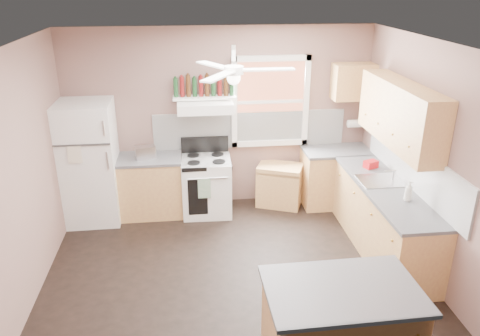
{
  "coord_description": "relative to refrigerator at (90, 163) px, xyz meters",
  "views": [
    {
      "loc": [
        -0.49,
        -4.72,
        3.34
      ],
      "look_at": [
        0.1,
        0.3,
        1.25
      ],
      "focal_mm": 35.0,
      "sensor_mm": 36.0,
      "label": 1
    }
  ],
  "objects": [
    {
      "name": "floor",
      "position": [
        1.88,
        -1.63,
        -0.88
      ],
      "size": [
        4.5,
        4.5,
        0.0
      ],
      "primitive_type": "plane",
      "color": "black",
      "rests_on": "ground"
    },
    {
      "name": "ceiling",
      "position": [
        1.88,
        -1.63,
        1.82
      ],
      "size": [
        4.5,
        4.5,
        0.0
      ],
      "primitive_type": "plane",
      "color": "white",
      "rests_on": "ground"
    },
    {
      "name": "wall_back",
      "position": [
        1.88,
        0.4,
        0.47
      ],
      "size": [
        4.5,
        0.05,
        2.7
      ],
      "primitive_type": "cube",
      "color": "#775951",
      "rests_on": "ground"
    },
    {
      "name": "wall_right",
      "position": [
        4.16,
        -1.63,
        0.47
      ],
      "size": [
        0.05,
        4.0,
        2.7
      ],
      "primitive_type": "cube",
      "color": "#775951",
      "rests_on": "ground"
    },
    {
      "name": "wall_left",
      "position": [
        -0.39,
        -1.63,
        0.47
      ],
      "size": [
        0.05,
        4.0,
        2.7
      ],
      "primitive_type": "cube",
      "color": "#775951",
      "rests_on": "ground"
    },
    {
      "name": "backsplash_back",
      "position": [
        2.33,
        0.36,
        0.3
      ],
      "size": [
        2.9,
        0.03,
        0.55
      ],
      "primitive_type": "cube",
      "color": "white",
      "rests_on": "wall_back"
    },
    {
      "name": "backsplash_right",
      "position": [
        4.12,
        -1.33,
        0.3
      ],
      "size": [
        0.03,
        2.6,
        0.55
      ],
      "primitive_type": "cube",
      "color": "white",
      "rests_on": "wall_right"
    },
    {
      "name": "window_view",
      "position": [
        2.63,
        0.36,
        0.72
      ],
      "size": [
        1.0,
        0.02,
        1.2
      ],
      "primitive_type": "cube",
      "color": "brown",
      "rests_on": "wall_back"
    },
    {
      "name": "window_frame",
      "position": [
        2.63,
        0.33,
        0.72
      ],
      "size": [
        1.16,
        0.07,
        1.36
      ],
      "primitive_type": "cube",
      "color": "white",
      "rests_on": "wall_back"
    },
    {
      "name": "refrigerator",
      "position": [
        0.0,
        0.0,
        0.0
      ],
      "size": [
        0.75,
        0.73,
        1.76
      ],
      "primitive_type": "cube",
      "rotation": [
        0.0,
        0.0,
        0.01
      ],
      "color": "white",
      "rests_on": "floor"
    },
    {
      "name": "base_cabinet_left",
      "position": [
        0.82,
        0.07,
        -0.45
      ],
      "size": [
        0.9,
        0.6,
        0.86
      ],
      "primitive_type": "cube",
      "color": "#AE7648",
      "rests_on": "floor"
    },
    {
      "name": "counter_left",
      "position": [
        0.82,
        0.07,
        0.0
      ],
      "size": [
        0.92,
        0.62,
        0.04
      ],
      "primitive_type": "cube",
      "color": "#4A4A4D",
      "rests_on": "base_cabinet_left"
    },
    {
      "name": "toaster",
      "position": [
        0.78,
        0.05,
        0.11
      ],
      "size": [
        0.31,
        0.21,
        0.18
      ],
      "primitive_type": "cube",
      "rotation": [
        0.0,
        0.0,
        0.21
      ],
      "color": "silver",
      "rests_on": "counter_left"
    },
    {
      "name": "stove",
      "position": [
        1.64,
        0.01,
        -0.45
      ],
      "size": [
        0.73,
        0.66,
        0.86
      ],
      "primitive_type": "cube",
      "rotation": [
        0.0,
        0.0,
        -0.03
      ],
      "color": "white",
      "rests_on": "floor"
    },
    {
      "name": "range_hood",
      "position": [
        1.65,
        0.12,
        0.74
      ],
      "size": [
        0.78,
        0.5,
        0.14
      ],
      "primitive_type": "cube",
      "color": "white",
      "rests_on": "wall_back"
    },
    {
      "name": "bottle_shelf",
      "position": [
        1.65,
        0.24,
        0.84
      ],
      "size": [
        0.9,
        0.26,
        0.03
      ],
      "primitive_type": "cube",
      "color": "white",
      "rests_on": "range_hood"
    },
    {
      "name": "cart",
      "position": [
        2.77,
        0.12,
        -0.55
      ],
      "size": [
        0.77,
        0.65,
        0.66
      ],
      "primitive_type": "cube",
      "rotation": [
        0.0,
        0.0,
        -0.38
      ],
      "color": "#AE7648",
      "rests_on": "floor"
    },
    {
      "name": "base_cabinet_corner",
      "position": [
        3.63,
        0.07,
        -0.45
      ],
      "size": [
        1.0,
        0.6,
        0.86
      ],
      "primitive_type": "cube",
      "color": "#AE7648",
      "rests_on": "floor"
    },
    {
      "name": "base_cabinet_right",
      "position": [
        3.83,
        -1.33,
        -0.45
      ],
      "size": [
        0.6,
        2.2,
        0.86
      ],
      "primitive_type": "cube",
      "color": "#AE7648",
      "rests_on": "floor"
    },
    {
      "name": "counter_corner",
      "position": [
        3.63,
        0.07,
        0.0
      ],
      "size": [
        1.02,
        0.62,
        0.04
      ],
      "primitive_type": "cube",
      "color": "#4A4A4D",
      "rests_on": "base_cabinet_corner"
    },
    {
      "name": "counter_right",
      "position": [
        3.82,
        -1.33,
        0.0
      ],
      "size": [
        0.62,
        2.22,
        0.04
      ],
      "primitive_type": "cube",
      "color": "#4A4A4D",
      "rests_on": "base_cabinet_right"
    },
    {
      "name": "sink",
      "position": [
        3.82,
        -1.13,
        0.02
      ],
      "size": [
        0.55,
        0.45,
        0.03
      ],
      "primitive_type": "cube",
      "color": "silver",
      "rests_on": "counter_right"
    },
    {
      "name": "faucet",
      "position": [
        3.98,
        -1.13,
        0.09
      ],
      "size": [
        0.03,
        0.03,
        0.14
      ],
      "primitive_type": "cylinder",
      "color": "silver",
      "rests_on": "sink"
    },
    {
      "name": "upper_cabinet_right",
      "position": [
        3.96,
        -1.13,
        0.9
      ],
      "size": [
        0.33,
        1.8,
        0.76
      ],
      "primitive_type": "cube",
      "color": "#AE7648",
      "rests_on": "wall_right"
    },
    {
      "name": "upper_cabinet_corner",
      "position": [
        3.83,
        0.2,
        1.02
      ],
      "size": [
        0.6,
        0.33,
        0.52
      ],
      "primitive_type": "cube",
      "color": "#AE7648",
      "rests_on": "wall_back"
    },
    {
      "name": "paper_towel",
      "position": [
        3.95,
        0.23,
        0.37
      ],
      "size": [
        0.26,
        0.12,
        0.12
      ],
      "primitive_type": "cylinder",
      "rotation": [
        0.0,
        1.57,
        0.0
      ],
      "color": "white",
      "rests_on": "wall_back"
    },
    {
      "name": "island",
      "position": [
        2.63,
        -3.23,
        -0.45
      ],
      "size": [
        1.25,
        0.8,
        0.86
      ],
      "primitive_type": "cube",
      "rotation": [
        0.0,
        0.0,
        0.01
      ],
      "color": "#AE7648",
      "rests_on": "floor"
    },
    {
      "name": "island_top",
      "position": [
        2.63,
        -3.23,
        0.0
      ],
      "size": [
        1.32,
        0.88,
        0.04
      ],
      "primitive_type": "cube",
      "rotation": [
        0.0,
        0.0,
        0.01
      ],
      "color": "#4A4A4D",
      "rests_on": "island"
    },
    {
      "name": "ceiling_fan_hub",
      "position": [
        1.88,
        -1.63,
        1.57
      ],
      "size": [
        0.2,
        0.2,
        0.08
      ],
      "primitive_type": "cylinder",
      "color": "white",
      "rests_on": "ceiling"
    },
    {
      "name": "soap_bottle",
      "position": [
        3.91,
        -1.7,
        0.14
      ],
      "size": [
        0.13,
        0.13,
        0.24
      ],
      "primitive_type": "imported",
      "rotation": [
        0.0,
        0.0,
        0.84
      ],
      "color": "silver",
      "rests_on": "counter_right"
    },
    {
      "name": "red_caddy",
      "position": [
        3.86,
        -0.68,
        0.07
      ],
      "size": [
        0.21,
        0.18,
        0.1
      ],
      "primitive_type": "cube",
      "rotation": [
        0.0,
        0.0,
        0.4
      ],
      "color": "red",
      "rests_on": "counter_right"
    },
    {
      "name": "wine_bottles",
      "position": [
        1.66,
        0.24,
        1.0
      ],
      "size": [
        0.86,
        0.06,
        0.31
      ],
      "color": "#143819",
      "rests_on": "bottle_shelf"
    }
  ]
}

